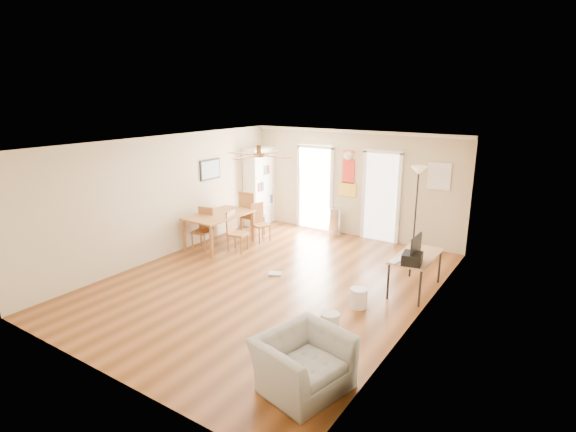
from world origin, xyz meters
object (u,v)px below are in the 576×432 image
Objects in this scene: torchiere_lamp at (416,209)px; dining_chair_near at (202,229)px; printer at (412,259)px; wastebasket_b at (330,323)px; dining_chair_right_b at (238,232)px; dining_chair_far at (253,214)px; computer_desk at (415,273)px; trash_can at (335,222)px; bookshelf at (260,186)px; dining_chair_right_a at (261,223)px; wastebasket_a at (359,298)px; armchair at (303,363)px; dining_table at (220,230)px.

dining_chair_near is at bearing -147.74° from torchiere_lamp.
wastebasket_b is at bearing -119.75° from printer.
dining_chair_right_b is 4.08m from printer.
dining_chair_far reaches higher than wastebasket_b.
torchiere_lamp is at bearing -68.49° from dining_chair_right_b.
dining_chair_right_b reaches higher than computer_desk.
dining_chair_right_b is 3.98m from torchiere_lamp.
computer_desk is (0.70, -2.09, -0.62)m from torchiere_lamp.
dining_chair_near is 3.29m from trash_can.
torchiere_lamp is (4.03, 2.54, 0.49)m from dining_chair_near.
dining_chair_near is at bearing -102.96° from bookshelf.
dining_chair_right_b is at bearing -161.39° from dining_chair_right_a.
dining_chair_near is at bearing 102.77° from dining_chair_right_b.
dining_chair_right_b reaches higher than printer.
dining_chair_right_b is 4.00m from wastebasket_b.
printer is at bearing -81.80° from computer_desk.
torchiere_lamp reaches higher than wastebasket_a.
wastebasket_a is (-0.62, -0.70, -0.60)m from printer.
dining_chair_far reaches higher than computer_desk.
torchiere_lamp reaches higher than armchair.
dining_chair_right_b is 2.83× the size of wastebasket_b.
armchair is (4.67, -5.42, -0.69)m from bookshelf.
torchiere_lamp is at bearing -1.42° from trash_can.
wastebasket_b is at bearing -133.12° from dining_chair_right_b.
bookshelf is 2.29× the size of dining_chair_right_a.
dining_chair_far is 0.90× the size of computer_desk.
wastebasket_b is at bearing -27.46° from dining_table.
armchair is (3.75, -4.21, -0.11)m from dining_chair_right_a.
dining_chair_near is at bearing 170.55° from wastebasket_a.
printer is (2.78, -2.58, 0.42)m from trash_can.
trash_can is at bearing -12.79° from bookshelf.
printer is at bearing -87.93° from dining_chair_right_a.
armchair is at bearing -119.69° from dining_chair_right_a.
computer_desk is at bearing -38.99° from bookshelf.
dining_chair_right_a is 0.79× the size of dining_chair_far.
printer is (4.60, -0.36, 0.38)m from dining_table.
dining_chair_right_b is at bearing 15.98° from dining_chair_near.
dining_chair_far is at bearing 79.93° from dining_chair_right_a.
dining_chair_right_a is 0.47× the size of torchiere_lamp.
dining_chair_right_b is at bearing 111.38° from dining_chair_far.
computer_desk is 3.46× the size of printer.
dining_chair_far is at bearing 83.31° from dining_table.
torchiere_lamp is 2.65m from printer.
dining_chair_near is 0.75× the size of computer_desk.
printer is 3.05m from armchair.
torchiere_lamp is at bearing 91.89° from wastebasket_b.
trash_can is 4.80m from wastebasket_b.
dining_chair_far is at bearing 57.11° from armchair.
armchair is (-0.30, -3.01, -0.43)m from printer.
dining_chair_right_a is 5.64m from armchair.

